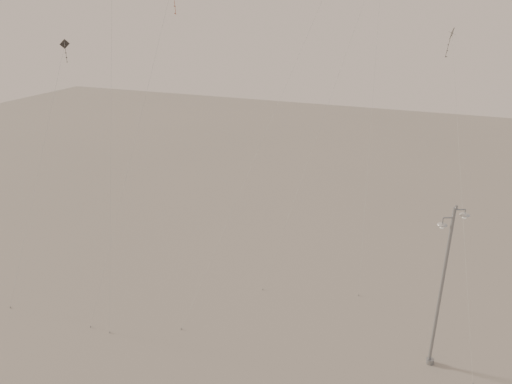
% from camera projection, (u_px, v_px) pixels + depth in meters
% --- Properties ---
extents(street_lamp, '(1.53, 0.96, 10.03)m').
position_uv_depth(street_lamp, '(442.00, 284.00, 27.25)').
color(street_lamp, gray).
rests_on(street_lamp, ground).
extents(kite_1, '(7.12, 11.04, 23.17)m').
position_uv_depth(kite_1, '(310.00, 30.00, 31.15)').
color(kite_1, '#292522').
rests_on(kite_1, ground).
extents(kite_3, '(4.87, 5.42, 20.99)m').
position_uv_depth(kite_3, '(152.00, 74.00, 28.93)').
color(kite_3, '#9B3616').
rests_on(kite_3, ground).
extents(kite_4, '(3.97, 9.52, 18.34)m').
position_uv_depth(kite_4, '(456.00, 109.00, 29.69)').
color(kite_4, '#292522').
rests_on(kite_4, ground).
extents(kite_6, '(3.64, 5.20, 17.59)m').
position_uv_depth(kite_6, '(50.00, 115.00, 32.18)').
color(kite_6, '#292522').
rests_on(kite_6, ground).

